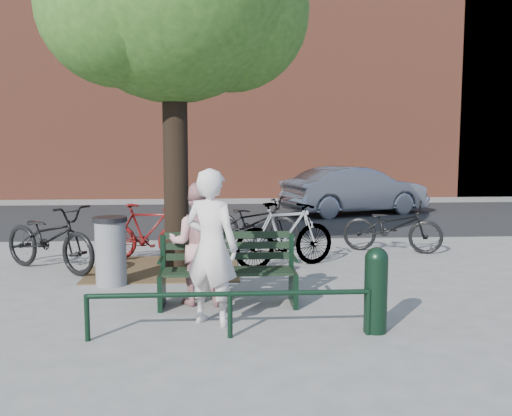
{
  "coord_description": "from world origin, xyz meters",
  "views": [
    {
      "loc": [
        -0.11,
        -7.11,
        2.08
      ],
      "look_at": [
        0.42,
        1.0,
        1.14
      ],
      "focal_mm": 40.0,
      "sensor_mm": 36.0,
      "label": 1
    }
  ],
  "objects": [
    {
      "name": "ground",
      "position": [
        0.0,
        0.0,
        0.0
      ],
      "size": [
        90.0,
        90.0,
        0.0
      ],
      "primitive_type": "plane",
      "color": "gray",
      "rests_on": "ground"
    },
    {
      "name": "dirt_pit",
      "position": [
        -1.0,
        2.2,
        0.01
      ],
      "size": [
        2.4,
        2.0,
        0.02
      ],
      "primitive_type": "cube",
      "color": "brown",
      "rests_on": "ground"
    },
    {
      "name": "road",
      "position": [
        0.0,
        8.5,
        0.01
      ],
      "size": [
        40.0,
        7.0,
        0.01
      ],
      "primitive_type": "cube",
      "color": "black",
      "rests_on": "ground"
    },
    {
      "name": "townhouse_row",
      "position": [
        0.17,
        16.0,
        6.25
      ],
      "size": [
        45.0,
        4.0,
        14.0
      ],
      "color": "brown",
      "rests_on": "ground"
    },
    {
      "name": "park_bench",
      "position": [
        -0.0,
        0.08,
        0.48
      ],
      "size": [
        1.74,
        0.54,
        0.97
      ],
      "color": "black",
      "rests_on": "ground"
    },
    {
      "name": "guard_railing",
      "position": [
        0.0,
        -1.2,
        0.4
      ],
      "size": [
        3.06,
        0.06,
        0.51
      ],
      "color": "black",
      "rests_on": "ground"
    },
    {
      "name": "person_left",
      "position": [
        -0.2,
        -0.7,
        0.9
      ],
      "size": [
        0.78,
        0.7,
        1.79
      ],
      "primitive_type": "imported",
      "rotation": [
        0.0,
        0.0,
        2.62
      ],
      "color": "silver",
      "rests_on": "ground"
    },
    {
      "name": "person_right",
      "position": [
        -0.39,
        0.15,
        0.79
      ],
      "size": [
        0.82,
        0.68,
        1.57
      ],
      "primitive_type": "imported",
      "rotation": [
        0.0,
        0.0,
        3.03
      ],
      "color": "tan",
      "rests_on": "ground"
    },
    {
      "name": "bollard",
      "position": [
        1.6,
        -1.12,
        0.51
      ],
      "size": [
        0.25,
        0.25,
        0.95
      ],
      "color": "black",
      "rests_on": "ground"
    },
    {
      "name": "litter_bin",
      "position": [
        -1.69,
        1.2,
        0.51
      ],
      "size": [
        0.49,
        0.49,
        1.01
      ],
      "color": "gray",
      "rests_on": "ground"
    },
    {
      "name": "bicycle_a",
      "position": [
        -2.85,
        2.2,
        0.54
      ],
      "size": [
        2.11,
        1.79,
        1.09
      ],
      "primitive_type": "imported",
      "rotation": [
        0.0,
        0.0,
        0.95
      ],
      "color": "black",
      "rests_on": "ground"
    },
    {
      "name": "bicycle_b",
      "position": [
        -1.37,
        2.92,
        0.51
      ],
      "size": [
        1.72,
        0.64,
        1.01
      ],
      "primitive_type": "imported",
      "rotation": [
        0.0,
        0.0,
        1.47
      ],
      "color": "#510C0B",
      "rests_on": "ground"
    },
    {
      "name": "bicycle_c",
      "position": [
        0.57,
        4.03,
        0.51
      ],
      "size": [
        2.05,
        1.47,
        1.02
      ],
      "primitive_type": "imported",
      "rotation": [
        0.0,
        0.0,
        1.12
      ],
      "color": "black",
      "rests_on": "ground"
    },
    {
      "name": "bicycle_d",
      "position": [
        0.99,
        2.2,
        0.55
      ],
      "size": [
        1.9,
        1.18,
        1.1
      ],
      "primitive_type": "imported",
      "rotation": [
        0.0,
        0.0,
        1.96
      ],
      "color": "gray",
      "rests_on": "ground"
    },
    {
      "name": "bicycle_e",
      "position": [
        3.19,
        3.42,
        0.49
      ],
      "size": [
        1.97,
        1.28,
        0.98
      ],
      "primitive_type": "imported",
      "rotation": [
        0.0,
        0.0,
        1.2
      ],
      "color": "black",
      "rests_on": "ground"
    },
    {
      "name": "parked_car",
      "position": [
        3.83,
        9.06,
        0.7
      ],
      "size": [
        4.48,
        2.81,
        1.39
      ],
      "primitive_type": "imported",
      "rotation": [
        0.0,
        0.0,
        1.92
      ],
      "color": "gray",
      "rests_on": "ground"
    }
  ]
}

